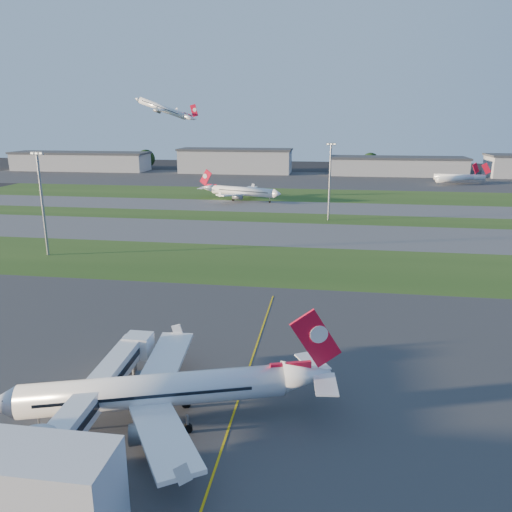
% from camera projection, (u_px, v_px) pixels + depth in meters
% --- Properties ---
extents(ground, '(700.00, 700.00, 0.00)m').
position_uv_depth(ground, '(213.00, 368.00, 69.25)').
color(ground, black).
rests_on(ground, ground).
extents(apron_near, '(300.00, 70.00, 0.01)m').
position_uv_depth(apron_near, '(213.00, 368.00, 69.25)').
color(apron_near, '#333335').
rests_on(apron_near, ground).
extents(grass_strip_a, '(300.00, 34.00, 0.01)m').
position_uv_depth(grass_strip_a, '(263.00, 264.00, 118.83)').
color(grass_strip_a, '#264717').
rests_on(grass_strip_a, ground).
extents(taxiway_a, '(300.00, 32.00, 0.01)m').
position_uv_depth(taxiway_a, '(277.00, 234.00, 150.30)').
color(taxiway_a, '#515154').
rests_on(taxiway_a, ground).
extents(grass_strip_b, '(300.00, 18.00, 0.01)m').
position_uv_depth(grass_strip_b, '(285.00, 218.00, 174.13)').
color(grass_strip_b, '#264717').
rests_on(grass_strip_b, ground).
extents(taxiway_b, '(300.00, 26.00, 0.01)m').
position_uv_depth(taxiway_b, '(290.00, 207.00, 195.11)').
color(taxiway_b, '#515154').
rests_on(taxiway_b, ground).
extents(grass_strip_c, '(300.00, 40.00, 0.01)m').
position_uv_depth(grass_strip_c, '(296.00, 195.00, 226.58)').
color(grass_strip_c, '#264717').
rests_on(grass_strip_c, ground).
extents(apron_far, '(400.00, 80.00, 0.01)m').
position_uv_depth(apron_far, '(303.00, 179.00, 283.79)').
color(apron_far, '#333335').
rests_on(apron_far, ground).
extents(yellow_line, '(0.25, 60.00, 0.02)m').
position_uv_depth(yellow_line, '(248.00, 371.00, 68.54)').
color(yellow_line, gold).
rests_on(yellow_line, ground).
extents(jet_bridge, '(4.20, 26.90, 6.20)m').
position_uv_depth(jet_bridge, '(94.00, 395.00, 55.04)').
color(jet_bridge, silver).
rests_on(jet_bridge, ground).
extents(airliner_parked, '(35.03, 29.53, 11.29)m').
position_uv_depth(airliner_parked, '(158.00, 391.00, 55.85)').
color(airliner_parked, white).
rests_on(airliner_parked, ground).
extents(airliner_taxiing, '(34.46, 29.05, 11.12)m').
position_uv_depth(airliner_taxiing, '(242.00, 191.00, 209.34)').
color(airliner_taxiing, white).
rests_on(airliner_taxiing, ground).
extents(airliner_departing, '(35.41, 29.96, 11.05)m').
position_uv_depth(airliner_departing, '(163.00, 109.00, 280.97)').
color(airliner_departing, white).
extents(mini_jet_near, '(25.09, 16.77, 9.48)m').
position_uv_depth(mini_jet_near, '(457.00, 178.00, 261.23)').
color(mini_jet_near, white).
rests_on(mini_jet_near, ground).
extents(mini_jet_far, '(28.64, 4.31, 9.48)m').
position_uv_depth(mini_jet_far, '(460.00, 177.00, 266.73)').
color(mini_jet_far, white).
rests_on(mini_jet_far, ground).
extents(light_mast_west, '(3.20, 0.70, 25.80)m').
position_uv_depth(light_mast_west, '(42.00, 197.00, 122.67)').
color(light_mast_west, gray).
rests_on(light_mast_west, ground).
extents(light_mast_centre, '(3.20, 0.70, 25.80)m').
position_uv_depth(light_mast_centre, '(330.00, 177.00, 166.17)').
color(light_mast_centre, gray).
rests_on(light_mast_centre, ground).
extents(hangar_far_west, '(91.80, 23.00, 12.20)m').
position_uv_depth(hangar_far_west, '(81.00, 161.00, 331.98)').
color(hangar_far_west, '#95979C').
rests_on(hangar_far_west, ground).
extents(hangar_west, '(71.40, 23.00, 15.20)m').
position_uv_depth(hangar_west, '(235.00, 161.00, 316.73)').
color(hangar_west, '#95979C').
rests_on(hangar_west, ground).
extents(hangar_east, '(81.60, 23.00, 11.20)m').
position_uv_depth(hangar_east, '(397.00, 166.00, 303.12)').
color(hangar_east, '#95979C').
rests_on(hangar_east, ground).
extents(tree_far_west, '(11.00, 11.00, 12.00)m').
position_uv_depth(tree_far_west, '(36.00, 158.00, 349.95)').
color(tree_far_west, black).
rests_on(tree_far_west, ground).
extents(tree_west, '(12.10, 12.10, 13.20)m').
position_uv_depth(tree_west, '(146.00, 159.00, 340.36)').
color(tree_west, black).
rests_on(tree_west, ground).
extents(tree_mid_west, '(9.90, 9.90, 10.80)m').
position_uv_depth(tree_mid_west, '(276.00, 163.00, 324.16)').
color(tree_mid_west, black).
rests_on(tree_mid_west, ground).
extents(tree_mid_east, '(11.55, 11.55, 12.60)m').
position_uv_depth(tree_mid_east, '(370.00, 162.00, 318.27)').
color(tree_mid_east, black).
rests_on(tree_mid_east, ground).
extents(tree_east, '(10.45, 10.45, 11.40)m').
position_uv_depth(tree_east, '(495.00, 165.00, 305.93)').
color(tree_east, black).
rests_on(tree_east, ground).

